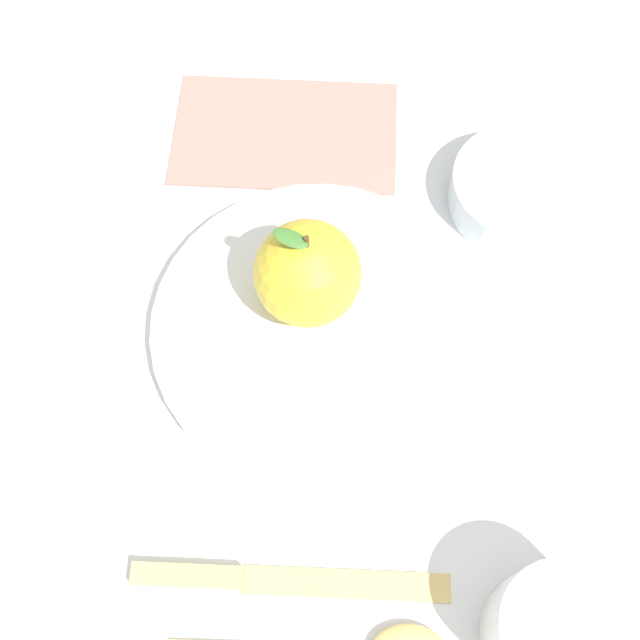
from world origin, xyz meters
name	(u,v)px	position (x,y,z in m)	size (l,w,h in m)	color
ground_plane	(315,372)	(0.00, 0.00, 0.00)	(2.40, 2.40, 0.00)	silver
dinner_plate	(320,326)	(0.00, -0.03, 0.01)	(0.24, 0.24, 0.02)	white
apple	(307,274)	(0.01, -0.05, 0.05)	(0.07, 0.07, 0.09)	gold
side_bowl	(519,189)	(-0.15, -0.15, 0.02)	(0.11, 0.11, 0.03)	silver
cup	(557,633)	(-0.15, 0.17, 0.03)	(0.08, 0.08, 0.06)	white
knife	(261,580)	(0.02, 0.14, 0.00)	(0.20, 0.02, 0.01)	#D8B766
linen_napkin	(285,132)	(0.04, -0.21, 0.00)	(0.11, 0.18, 0.00)	gray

